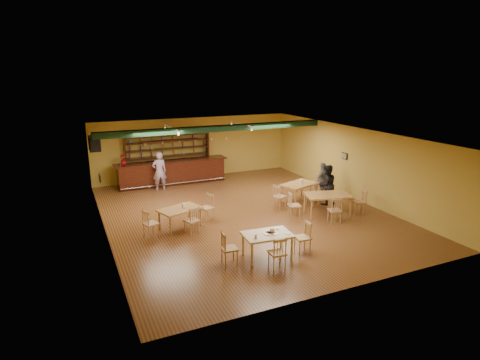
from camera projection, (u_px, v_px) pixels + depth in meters
name	position (u px, v px, depth m)	size (l,w,h in m)	color
floor	(244.00, 213.00, 15.18)	(12.00, 12.00, 0.00)	#552B18
ceiling_beam	(217.00, 129.00, 16.89)	(10.00, 0.30, 0.25)	black
track_rail_left	(171.00, 127.00, 16.69)	(0.05, 2.50, 0.05)	white
track_rail_right	(241.00, 123.00, 17.95)	(0.05, 2.50, 0.05)	white
ac_unit	(95.00, 143.00, 16.37)	(0.34, 0.70, 0.48)	white
picture_left	(100.00, 178.00, 13.65)	(0.04, 0.34, 0.28)	black
picture_right	(345.00, 156.00, 17.13)	(0.04, 0.34, 0.28)	black
bar_counter	(172.00, 172.00, 19.01)	(5.30, 0.85, 1.13)	#38120B
back_bar_hutch	(168.00, 158.00, 19.41)	(4.10, 0.40, 2.28)	#38120B
poinsettia	(123.00, 160.00, 17.93)	(0.27, 0.27, 0.48)	#A00E18
dining_table_b	(299.00, 192.00, 16.53)	(1.50, 0.90, 0.75)	#AD6D3D
dining_table_c	(180.00, 218.00, 13.70)	(1.40, 0.84, 0.70)	#AD6D3D
dining_table_d	(327.00, 205.00, 14.87)	(1.63, 0.98, 0.82)	#AD6D3D
near_table	(267.00, 246.00, 11.49)	(1.37, 0.88, 0.74)	beige
pizza_tray	(270.00, 233.00, 11.43)	(0.40, 0.40, 0.01)	silver
parmesan_shaker	(256.00, 236.00, 11.08)	(0.07, 0.07, 0.11)	#EAE5C6
napkin_stack	(275.00, 229.00, 11.70)	(0.20, 0.15, 0.03)	white
pizza_server	(274.00, 231.00, 11.53)	(0.32, 0.09, 0.00)	silver
side_plate	(287.00, 233.00, 11.43)	(0.22, 0.22, 0.01)	white
patron_bar	(159.00, 171.00, 17.89)	(0.64, 0.42, 1.76)	#88489D
patron_right_a	(327.00, 185.00, 16.02)	(0.79, 0.61, 1.62)	black
patron_right_b	(323.00, 180.00, 17.02)	(0.87, 0.36, 1.49)	slate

